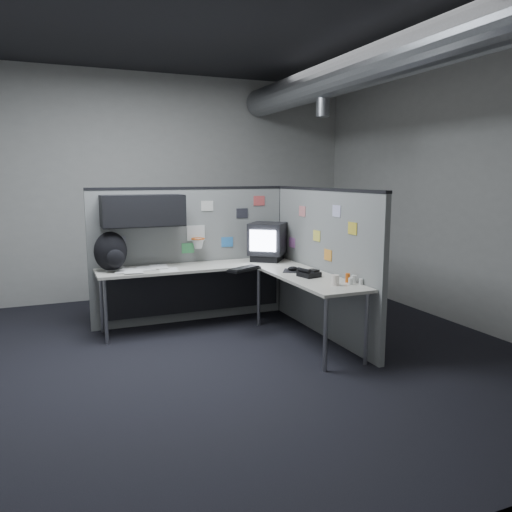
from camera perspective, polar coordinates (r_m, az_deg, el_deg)
name	(u,v)px	position (r m, az deg, el deg)	size (l,w,h in m)	color
room	(288,141)	(5.05, 3.72, 12.97)	(5.62, 5.62, 3.22)	black
partition_back	(180,241)	(5.97, -8.70, 1.71)	(2.44, 0.42, 1.63)	slate
partition_right	(323,262)	(5.56, 7.63, -0.65)	(0.07, 2.23, 1.63)	slate
desk	(227,278)	(5.64, -3.34, -2.58)	(2.31, 2.11, 0.73)	beige
monitor	(267,241)	(6.10, 1.31, 1.71)	(0.57, 0.57, 0.46)	black
keyboard	(244,269)	(5.48, -1.36, -1.48)	(0.43, 0.32, 0.04)	black
mouse	(293,269)	(5.46, 4.21, -1.54)	(0.29, 0.30, 0.05)	black
phone	(309,273)	(5.16, 6.04, -1.99)	(0.22, 0.23, 0.09)	black
bottles	(352,280)	(4.90, 10.94, -2.67)	(0.14, 0.18, 0.09)	silver
cup	(335,280)	(4.79, 9.07, -2.74)	(0.07, 0.07, 0.10)	white
papers	(141,269)	(5.66, -12.98, -1.47)	(0.78, 0.54, 0.02)	white
backpack	(111,252)	(5.64, -16.24, 0.44)	(0.38, 0.36, 0.43)	black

